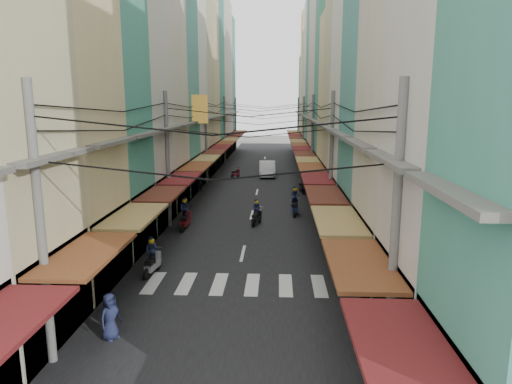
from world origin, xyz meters
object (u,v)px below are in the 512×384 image
(white_car, at_px, (267,176))
(bicycle, at_px, (367,239))
(market_umbrella, at_px, (363,215))
(traffic_sign, at_px, (342,203))

(white_car, distance_m, bicycle, 22.61)
(market_umbrella, bearing_deg, traffic_sign, 133.28)
(white_car, bearing_deg, traffic_sign, -81.02)
(market_umbrella, height_order, traffic_sign, traffic_sign)
(white_car, height_order, traffic_sign, traffic_sign)
(bicycle, height_order, traffic_sign, traffic_sign)
(white_car, distance_m, traffic_sign, 23.57)
(white_car, xyz_separation_m, bicycle, (6.13, -21.77, 0.00))
(market_umbrella, distance_m, traffic_sign, 1.47)
(white_car, distance_m, market_umbrella, 24.73)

